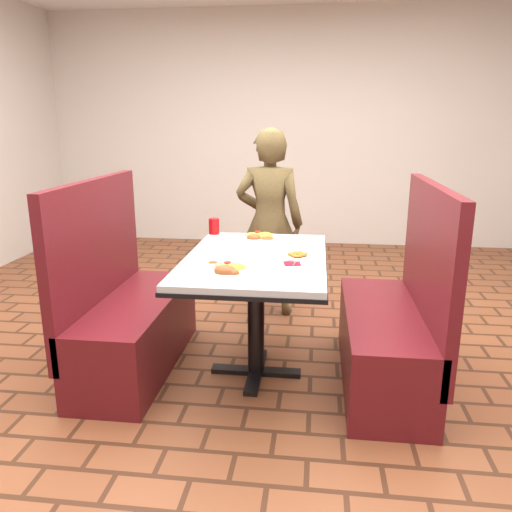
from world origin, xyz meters
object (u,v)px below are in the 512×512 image
object	(u,v)px
near_dinner_plate	(228,267)
booth_bench_left	(128,317)
far_dinner_plate	(260,236)
red_tumbler	(214,226)
booth_bench_right	(392,330)
diner_person	(269,223)
dining_table	(256,272)
plantain_plate	(298,256)

from	to	relation	value
near_dinner_plate	booth_bench_left	bearing A→B (deg)	153.58
far_dinner_plate	red_tumbler	size ratio (longest dim) A/B	2.54
booth_bench_right	near_dinner_plate	size ratio (longest dim) A/B	4.62
booth_bench_right	far_dinner_plate	size ratio (longest dim) A/B	4.34
diner_person	near_dinner_plate	world-z (taller)	diner_person
near_dinner_plate	far_dinner_plate	size ratio (longest dim) A/B	0.94
dining_table	diner_person	distance (m)	1.06
plantain_plate	red_tumbler	xyz separation A→B (m)	(-0.60, 0.56, 0.04)
diner_person	red_tumbler	xyz separation A→B (m)	(-0.33, -0.51, 0.07)
dining_table	red_tumbler	bearing A→B (deg)	123.17
dining_table	booth_bench_left	world-z (taller)	booth_bench_left
near_dinner_plate	red_tumbler	xyz separation A→B (m)	(-0.26, 0.90, 0.03)
booth_bench_left	red_tumbler	size ratio (longest dim) A/B	11.04
near_dinner_plate	diner_person	bearing A→B (deg)	86.85
booth_bench_left	plantain_plate	xyz separation A→B (m)	(1.04, -0.01, 0.43)
diner_person	far_dinner_plate	size ratio (longest dim) A/B	5.29
near_dinner_plate	red_tumbler	distance (m)	0.93
dining_table	near_dinner_plate	size ratio (longest dim) A/B	4.66
dining_table	diner_person	size ratio (longest dim) A/B	0.83
far_dinner_plate	booth_bench_left	bearing A→B (deg)	-151.34
far_dinner_plate	plantain_plate	xyz separation A→B (m)	(0.27, -0.43, -0.01)
booth_bench_left	plantain_plate	size ratio (longest dim) A/B	6.16
booth_bench_right	near_dinner_plate	world-z (taller)	booth_bench_right
booth_bench_right	plantain_plate	distance (m)	0.71
diner_person	far_dinner_plate	world-z (taller)	diner_person
booth_bench_left	red_tumbler	bearing A→B (deg)	51.49
dining_table	red_tumbler	size ratio (longest dim) A/B	11.15
dining_table	far_dinner_plate	distance (m)	0.44
booth_bench_left	plantain_plate	bearing A→B (deg)	-0.59
dining_table	near_dinner_plate	world-z (taller)	near_dinner_plate
booth_bench_right	plantain_plate	size ratio (longest dim) A/B	6.16
plantain_plate	red_tumbler	bearing A→B (deg)	136.90
plantain_plate	near_dinner_plate	bearing A→B (deg)	-135.63
booth_bench_left	booth_bench_right	distance (m)	1.60
booth_bench_right	diner_person	distance (m)	1.40
booth_bench_right	near_dinner_plate	distance (m)	1.06
red_tumbler	plantain_plate	bearing A→B (deg)	-43.10
booth_bench_right	diner_person	bearing A→B (deg)	127.91
near_dinner_plate	red_tumbler	size ratio (longest dim) A/B	2.39
booth_bench_right	near_dinner_plate	xyz separation A→B (m)	(-0.90, -0.35, 0.45)
booth_bench_right	far_dinner_plate	world-z (taller)	booth_bench_right
booth_bench_left	far_dinner_plate	world-z (taller)	booth_bench_left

